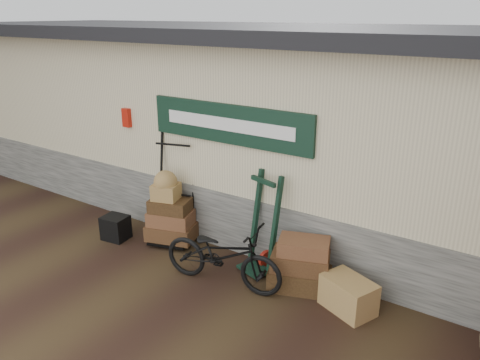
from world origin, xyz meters
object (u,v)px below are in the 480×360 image
Objects in this scene: green_barrow at (263,224)px; suitcase_stack at (300,263)px; wicker_hamper at (348,295)px; porter_trolley at (175,186)px; bicycle at (223,251)px; black_trunk at (116,228)px.

green_barrow is 1.76× the size of suitcase_stack.
wicker_hamper is at bearing 6.95° from green_barrow.
wicker_hamper is (2.98, -0.31, -0.68)m from porter_trolley.
wicker_hamper is (0.71, -0.12, -0.15)m from suitcase_stack.
suitcase_stack is (2.27, -0.19, -0.53)m from porter_trolley.
wicker_hamper is at bearing -84.05° from bicycle.
green_barrow is (1.62, -0.07, -0.18)m from porter_trolley.
porter_trolley is 1.61m from bicycle.
green_barrow reaches higher than bicycle.
porter_trolley is 1.26× the size of green_barrow.
porter_trolley is 2.83× the size of wicker_hamper.
green_barrow is 0.75m from suitcase_stack.
green_barrow is 2.24× the size of wicker_hamper.
black_trunk is 0.23× the size of bicycle.
wicker_hamper is 0.37× the size of bicycle.
porter_trolley is 1.19m from black_trunk.
porter_trolley is 4.61× the size of black_trunk.
suitcase_stack is (0.65, -0.12, -0.35)m from green_barrow.
porter_trolley reaches higher than black_trunk.
suitcase_stack is 1.02m from bicycle.
bicycle is (2.19, -0.13, 0.30)m from black_trunk.
porter_trolley is at bearing 35.64° from black_trunk.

